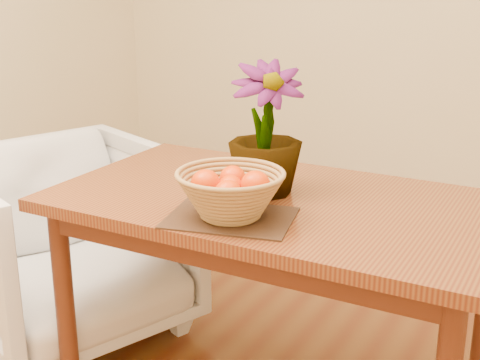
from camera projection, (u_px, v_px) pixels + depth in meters
The scene contains 6 objects.
table at pixel (276, 223), 2.12m from camera, with size 1.40×0.80×0.75m.
placemat at pixel (231, 218), 1.92m from camera, with size 0.36×0.27×0.01m, color #392414.
wicker_basket at pixel (230, 196), 1.90m from camera, with size 0.31×0.31×0.13m.
orange_pile at pixel (230, 186), 1.89m from camera, with size 0.22×0.21×0.09m.
potted_plant at pixel (266, 129), 2.08m from camera, with size 0.23×0.23×0.42m, color #144614.
armchair at pixel (68, 235), 2.66m from camera, with size 0.82×0.77×0.85m, color gray.
Camera 1 is at (0.84, -1.50, 1.43)m, focal length 50.00 mm.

